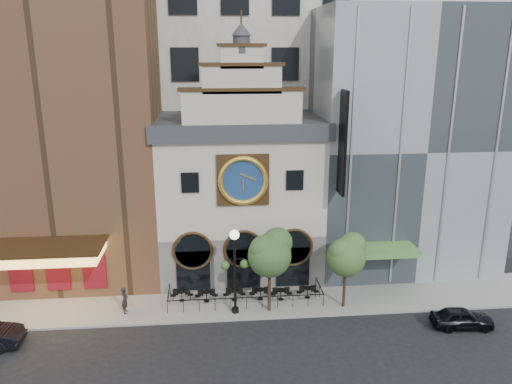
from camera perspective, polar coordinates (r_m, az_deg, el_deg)
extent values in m
plane|color=black|center=(33.83, -0.93, -14.50)|extent=(120.00, 120.00, 0.00)
cube|color=gray|center=(35.97, -1.25, -12.37)|extent=(44.00, 5.00, 0.15)
cube|color=#605E5B|center=(40.05, -1.83, -6.02)|extent=(12.00, 8.00, 4.00)
cube|color=beige|center=(38.32, -1.90, 1.63)|extent=(12.00, 8.00, 7.00)
cube|color=#2D3035|center=(37.51, -1.96, 7.70)|extent=(12.60, 8.60, 1.20)
cube|color=#32200F|center=(34.16, -1.50, 1.39)|extent=(3.60, 0.25, 3.60)
cylinder|color=navy|center=(34.02, -1.49, 1.33)|extent=(3.10, 0.12, 3.10)
torus|color=#F3BF47|center=(33.94, -1.48, 1.30)|extent=(3.46, 0.36, 3.46)
cylinder|color=#2D3035|center=(33.52, -1.67, 16.49)|extent=(1.10, 1.10, 1.10)
cone|color=#2D3035|center=(33.54, -1.69, 18.11)|extent=(1.30, 1.30, 0.80)
cube|color=brown|center=(40.79, -20.92, 8.62)|extent=(14.00, 12.00, 25.00)
cube|color=#FFBF59|center=(35.58, -22.78, -6.43)|extent=(7.00, 3.40, 0.70)
cube|color=#32200F|center=(35.42, -22.86, -5.76)|extent=(7.40, 3.80, 0.15)
cube|color=maroon|center=(37.86, -21.70, -8.57)|extent=(5.60, 0.15, 2.60)
cube|color=gray|center=(42.48, 15.78, 5.91)|extent=(14.00, 12.00, 20.00)
cube|color=#5E9C47|center=(36.76, 14.53, -6.45)|extent=(4.50, 2.40, 0.35)
cube|color=black|center=(33.77, 9.87, 5.51)|extent=(0.18, 1.60, 7.00)
cube|color=silver|center=(49.18, -2.93, 19.31)|extent=(20.00, 16.00, 40.00)
cylinder|color=black|center=(35.90, -8.50, -11.15)|extent=(0.68, 0.68, 0.03)
cylinder|color=black|center=(36.07, -8.48, -11.68)|extent=(0.06, 0.06, 0.72)
cylinder|color=black|center=(35.62, -5.70, -11.28)|extent=(0.68, 0.68, 0.03)
cylinder|color=black|center=(35.79, -5.68, -11.80)|extent=(0.06, 0.06, 0.72)
cylinder|color=black|center=(35.64, -2.50, -11.19)|extent=(0.68, 0.68, 0.03)
cylinder|color=black|center=(35.81, -2.49, -11.71)|extent=(0.06, 0.06, 0.72)
cylinder|color=black|center=(35.74, 0.50, -11.09)|extent=(0.68, 0.68, 0.03)
cylinder|color=black|center=(35.91, 0.50, -11.62)|extent=(0.06, 0.06, 0.72)
cylinder|color=black|center=(35.73, 2.86, -11.12)|extent=(0.68, 0.68, 0.03)
cylinder|color=black|center=(35.90, 2.85, -11.65)|extent=(0.06, 0.06, 0.72)
cylinder|color=black|center=(36.13, 5.93, -10.86)|extent=(0.68, 0.68, 0.03)
cylinder|color=black|center=(36.30, 5.91, -11.38)|extent=(0.06, 0.06, 0.72)
imported|color=black|center=(35.35, 22.49, -13.17)|extent=(4.01, 1.88, 1.33)
imported|color=black|center=(35.11, -14.76, -11.86)|extent=(0.44, 0.67, 1.85)
cylinder|color=black|center=(33.28, -2.43, -9.55)|extent=(0.19, 0.19, 5.35)
cylinder|color=black|center=(34.44, -2.38, -13.32)|extent=(0.47, 0.47, 0.32)
sphere|color=white|center=(32.14, -2.49, -4.90)|extent=(0.64, 0.64, 0.64)
sphere|color=#305A24|center=(32.86, -3.56, -8.37)|extent=(0.60, 0.60, 0.60)
sphere|color=#305A24|center=(33.03, -1.33, -8.21)|extent=(0.60, 0.60, 0.60)
cylinder|color=#382619|center=(34.00, 1.53, -11.05)|extent=(0.22, 0.22, 3.11)
sphere|color=#2E5522|center=(32.96, 1.56, -7.27)|extent=(2.89, 2.89, 2.89)
sphere|color=#2E5522|center=(33.03, 2.46, -5.76)|extent=(2.00, 2.00, 2.00)
sphere|color=#2E5522|center=(32.49, 0.83, -6.55)|extent=(1.78, 1.78, 1.78)
cylinder|color=#382619|center=(35.07, 10.06, -10.68)|extent=(0.20, 0.20, 2.83)
sphere|color=#395D25|center=(34.14, 10.24, -7.34)|extent=(2.63, 2.63, 2.63)
sphere|color=#395D25|center=(34.27, 10.98, -6.01)|extent=(1.82, 1.82, 1.82)
sphere|color=#395D25|center=(33.66, 9.70, -6.73)|extent=(1.62, 1.62, 1.62)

